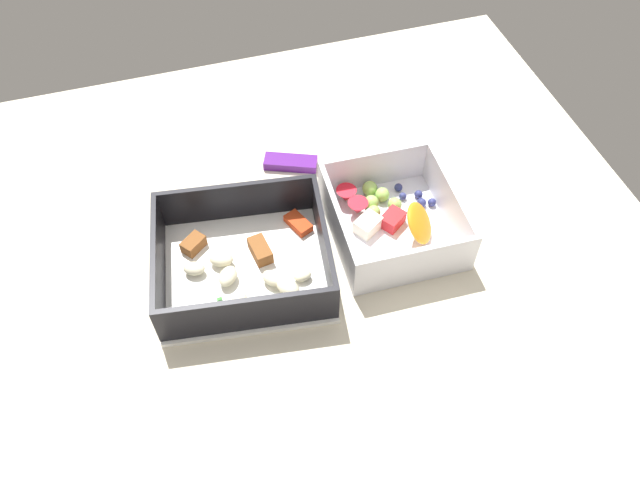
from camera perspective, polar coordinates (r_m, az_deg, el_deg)
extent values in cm
cube|color=beige|center=(74.63, 1.05, -1.61)|extent=(80.00, 80.00, 2.00)
cube|color=white|center=(72.57, -6.95, -2.66)|extent=(21.48, 19.13, 0.60)
cube|color=black|center=(71.02, -14.73, -2.14)|extent=(2.88, 16.54, 5.56)
cube|color=black|center=(70.40, 0.41, -0.29)|extent=(2.88, 16.54, 5.56)
cube|color=black|center=(75.16, -7.67, 3.64)|extent=(18.09, 3.10, 5.56)
cube|color=black|center=(65.60, -6.65, -6.81)|extent=(18.09, 3.10, 5.56)
ellipsoid|color=beige|center=(70.69, -8.50, -3.33)|extent=(3.15, 3.39, 1.39)
ellipsoid|color=beige|center=(70.05, -4.42, -3.54)|extent=(2.99, 3.15, 1.29)
ellipsoid|color=beige|center=(68.96, -7.49, -5.55)|extent=(2.68, 2.79, 1.15)
ellipsoid|color=beige|center=(70.30, -1.63, -3.29)|extent=(2.13, 1.53, 1.04)
ellipsoid|color=beige|center=(72.20, -9.11, -1.74)|extent=(3.34, 2.91, 1.40)
ellipsoid|color=beige|center=(68.33, -4.18, -5.84)|extent=(2.86, 2.62, 1.17)
ellipsoid|color=beige|center=(72.10, -11.54, -2.60)|extent=(2.93, 2.48, 1.24)
ellipsoid|color=beige|center=(69.14, -2.97, -4.38)|extent=(3.29, 3.54, 1.45)
cube|color=brown|center=(74.37, -11.60, -0.37)|extent=(3.28, 3.12, 1.52)
cube|color=red|center=(75.19, -2.02, 1.56)|extent=(3.10, 4.00, 1.00)
cube|color=brown|center=(72.52, -5.54, -0.95)|extent=(2.44, 3.79, 1.70)
cube|color=#387A33|center=(70.18, -9.25, -5.42)|extent=(0.60, 0.40, 0.20)
cube|color=#387A33|center=(69.68, -5.81, -5.41)|extent=(0.60, 0.40, 0.20)
cube|color=#387A33|center=(72.80, -11.07, -2.75)|extent=(0.60, 0.40, 0.20)
cube|color=#387A33|center=(69.27, -7.11, -6.16)|extent=(0.60, 0.40, 0.20)
cube|color=white|center=(76.07, 6.62, 0.98)|extent=(15.10, 16.41, 0.60)
cube|color=white|center=(72.10, 1.62, 1.40)|extent=(1.18, 15.91, 5.51)
cube|color=white|center=(75.94, 11.81, 3.45)|extent=(1.18, 15.91, 5.51)
cube|color=white|center=(78.45, 5.03, 6.61)|extent=(13.35, 1.08, 5.51)
cube|color=white|center=(69.51, 8.87, -2.23)|extent=(13.35, 1.08, 5.51)
ellipsoid|color=orange|center=(73.41, 9.16, 1.56)|extent=(6.13, 6.51, 4.97)
cube|color=red|center=(75.55, 6.71, 1.88)|extent=(3.57, 3.41, 1.71)
cube|color=#F4EACC|center=(74.67, 4.44, 1.41)|extent=(3.81, 3.56, 1.84)
sphere|color=#9ECC60|center=(77.11, 6.91, 3.27)|extent=(1.77, 1.77, 1.77)
sphere|color=#9ECC60|center=(76.99, 4.75, 3.48)|extent=(1.85, 1.85, 1.85)
sphere|color=#9ECC60|center=(78.49, 4.62, 4.77)|extent=(1.94, 1.94, 1.94)
sphere|color=#9ECC60|center=(76.07, 4.97, 2.58)|extent=(1.74, 1.74, 1.74)
sphere|color=#9ECC60|center=(78.00, 5.77, 4.19)|extent=(1.82, 1.82, 1.82)
cone|color=red|center=(76.16, 3.50, 2.96)|extent=(2.53, 2.53, 2.03)
cone|color=red|center=(77.42, 2.43, 4.12)|extent=(2.57, 2.57, 2.06)
sphere|color=navy|center=(78.70, 7.66, 4.02)|extent=(0.95, 0.95, 0.95)
sphere|color=navy|center=(79.14, 9.08, 4.18)|extent=(1.06, 1.06, 1.06)
sphere|color=navy|center=(78.20, 9.36, 3.42)|extent=(1.16, 1.16, 1.16)
sphere|color=navy|center=(79.57, 7.25, 4.84)|extent=(1.06, 1.06, 1.06)
sphere|color=navy|center=(78.54, 10.29, 3.45)|extent=(1.05, 1.05, 1.05)
cube|color=#51197A|center=(82.80, -2.73, 7.14)|extent=(7.39, 4.90, 1.20)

